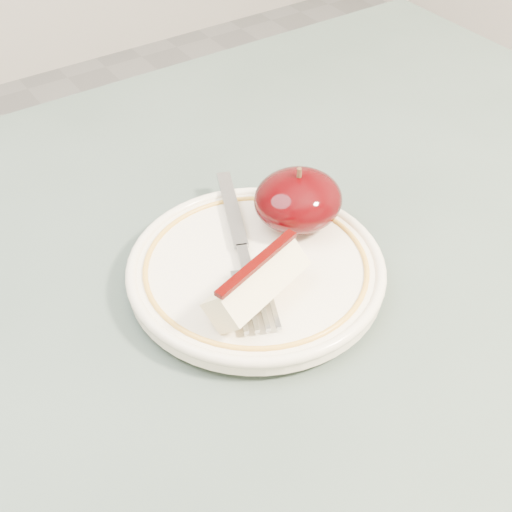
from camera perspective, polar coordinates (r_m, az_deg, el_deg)
table at (r=0.61m, az=7.96°, el=-10.73°), size 0.90×0.90×0.75m
plate at (r=0.56m, az=-0.00°, el=-1.07°), size 0.20×0.20×0.02m
apple_half at (r=0.59m, az=3.38°, el=4.51°), size 0.07×0.07×0.05m
apple_wedge at (r=0.52m, az=0.10°, el=-2.15°), size 0.09×0.06×0.04m
fork at (r=0.57m, az=-1.15°, el=0.68°), size 0.10×0.19×0.00m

